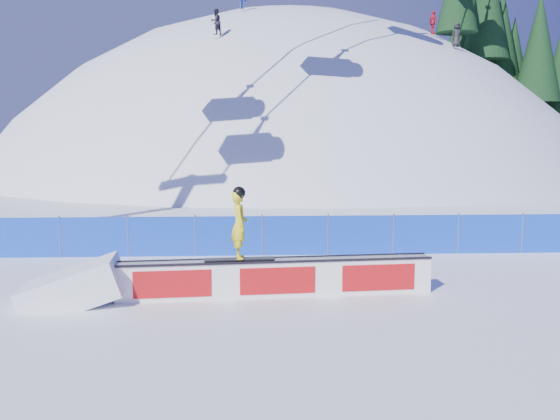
{
  "coord_description": "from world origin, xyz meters",
  "views": [
    {
      "loc": [
        -3.36,
        -14.01,
        3.75
      ],
      "look_at": [
        -2.59,
        1.75,
        1.73
      ],
      "focal_mm": 40.0,
      "sensor_mm": 36.0,
      "label": 1
    }
  ],
  "objects": [
    {
      "name": "snow_ramp",
      "position": [
        -7.24,
        -0.52,
        0.0
      ],
      "size": [
        2.35,
        1.59,
        1.4
      ],
      "primitive_type": null,
      "rotation": [
        0.0,
        -0.31,
        0.08
      ],
      "color": "white",
      "rests_on": "ground"
    },
    {
      "name": "safety_fence",
      "position": [
        0.0,
        4.5,
        0.6
      ],
      "size": [
        22.05,
        0.05,
        1.3
      ],
      "color": "blue",
      "rests_on": "ground"
    },
    {
      "name": "snow_hill",
      "position": [
        0.0,
        42.0,
        -18.0
      ],
      "size": [
        64.0,
        64.0,
        64.0
      ],
      "color": "white",
      "rests_on": "ground"
    },
    {
      "name": "rail_box",
      "position": [
        -2.77,
        -0.14,
        0.42
      ],
      "size": [
        7.2,
        1.11,
        0.86
      ],
      "rotation": [
        0.0,
        0.0,
        0.08
      ],
      "color": "white",
      "rests_on": "ground"
    },
    {
      "name": "ground",
      "position": [
        0.0,
        0.0,
        0.0
      ],
      "size": [
        160.0,
        160.0,
        0.0
      ],
      "primitive_type": "plane",
      "color": "white",
      "rests_on": "ground"
    },
    {
      "name": "distant_skiers",
      "position": [
        1.75,
        31.11,
        11.75
      ],
      "size": [
        17.69,
        7.88,
        4.76
      ],
      "color": "black",
      "rests_on": "ground"
    },
    {
      "name": "treeline",
      "position": [
        22.89,
        39.43,
        9.83
      ],
      "size": [
        22.78,
        13.18,
        20.12
      ],
      "color": "#352315",
      "rests_on": "ground"
    },
    {
      "name": "snowboarder",
      "position": [
        -3.6,
        -0.21,
        1.68
      ],
      "size": [
        1.6,
        0.6,
        1.66
      ],
      "rotation": [
        0.0,
        0.0,
        1.7
      ],
      "color": "black",
      "rests_on": "rail_box"
    }
  ]
}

